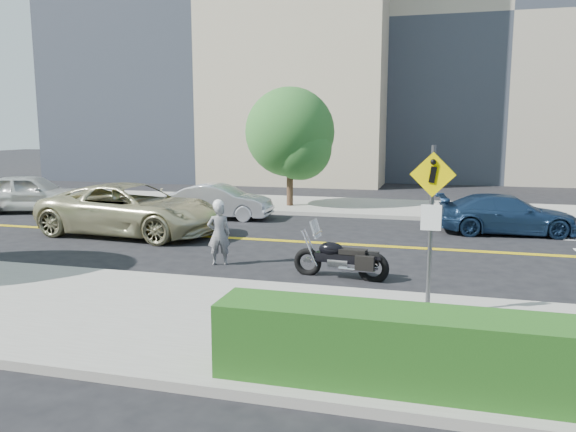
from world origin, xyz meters
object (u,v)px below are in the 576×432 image
(motorcycle, at_px, (341,250))
(parked_car_silver, at_px, (220,201))
(pedestrian_sign, at_px, (431,214))
(parked_car_blue, at_px, (506,214))
(parked_car_white, at_px, (31,193))
(motorcyclist, at_px, (219,232))
(suv, at_px, (132,209))

(motorcycle, height_order, parked_car_silver, motorcycle)
(motorcycle, bearing_deg, pedestrian_sign, -46.09)
(pedestrian_sign, bearing_deg, parked_car_blue, 76.40)
(parked_car_white, xyz_separation_m, parked_car_silver, (8.09, 0.51, -0.13))
(pedestrian_sign, xyz_separation_m, parked_car_silver, (-7.97, 9.83, -1.31))
(parked_car_white, bearing_deg, pedestrian_sign, -138.69)
(parked_car_silver, bearing_deg, motorcycle, -143.39)
(parked_car_white, bearing_deg, motorcyclist, -138.81)
(motorcyclist, distance_m, parked_car_silver, 7.37)
(motorcyclist, relative_size, parked_car_white, 0.36)
(suv, bearing_deg, motorcycle, -110.91)
(suv, bearing_deg, motorcyclist, -121.25)
(suv, bearing_deg, parked_car_white, 67.50)
(parked_car_white, bearing_deg, parked_car_blue, -108.38)
(motorcyclist, relative_size, parked_car_blue, 0.38)
(motorcyclist, bearing_deg, motorcycle, 147.36)
(suv, bearing_deg, parked_car_blue, -69.93)
(motorcycle, xyz_separation_m, suv, (-7.46, 3.48, 0.17))
(suv, distance_m, parked_car_silver, 4.10)
(motorcycle, bearing_deg, motorcyclist, 177.35)
(motorcycle, bearing_deg, parked_car_blue, 63.43)
(parked_car_white, relative_size, parked_car_silver, 1.16)
(suv, relative_size, parked_car_blue, 1.36)
(pedestrian_sign, relative_size, parked_car_white, 0.65)
(motorcycle, distance_m, parked_car_silver, 9.41)
(suv, distance_m, parked_car_white, 7.36)
(parked_car_silver, height_order, parked_car_blue, parked_car_silver)
(pedestrian_sign, distance_m, parked_car_silver, 12.72)
(pedestrian_sign, bearing_deg, motorcyclist, 150.11)
(motorcyclist, bearing_deg, parked_car_blue, -164.03)
(motorcycle, xyz_separation_m, parked_car_blue, (4.28, 6.84, -0.02))
(pedestrian_sign, xyz_separation_m, parked_car_white, (-16.05, 9.32, -1.17))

